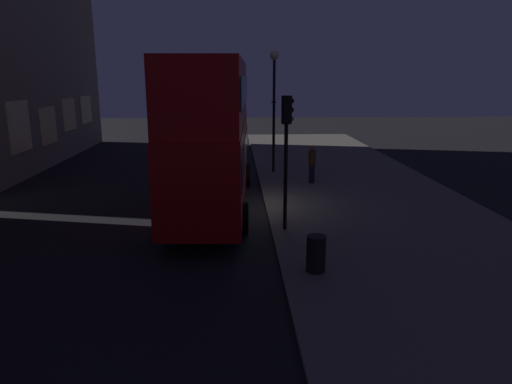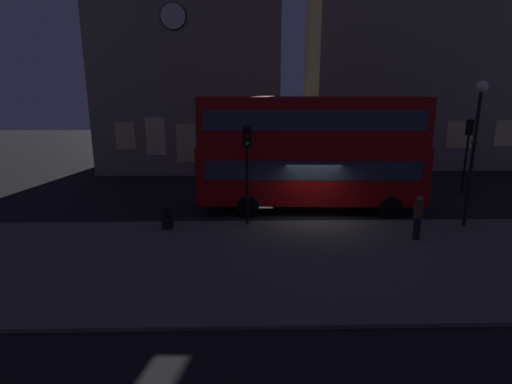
{
  "view_description": "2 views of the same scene",
  "coord_description": "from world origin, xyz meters",
  "px_view_note": "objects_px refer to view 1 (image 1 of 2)",
  "views": [
    {
      "loc": [
        -17.27,
        0.48,
        4.92
      ],
      "look_at": [
        -2.41,
        -0.19,
        1.21
      ],
      "focal_mm": 32.73,
      "sensor_mm": 36.0,
      "label": 1
    },
    {
      "loc": [
        -3.02,
        -17.99,
        5.93
      ],
      "look_at": [
        -2.61,
        -0.16,
        1.32
      ],
      "focal_mm": 28.79,
      "sensor_mm": 36.0,
      "label": 2
    }
  ],
  "objects_px": {
    "traffic_light_near_kerb": "(287,135)",
    "litter_bin": "(316,254)",
    "pedestrian": "(312,164)",
    "traffic_light_far_side": "(164,112)",
    "street_lamp": "(274,88)",
    "double_decker_bus": "(212,128)"
  },
  "relations": [
    {
      "from": "street_lamp",
      "to": "litter_bin",
      "type": "relative_size",
      "value": 6.43
    },
    {
      "from": "traffic_light_far_side",
      "to": "litter_bin",
      "type": "bearing_deg",
      "value": 19.48
    },
    {
      "from": "traffic_light_near_kerb",
      "to": "pedestrian",
      "type": "bearing_deg",
      "value": -23.44
    },
    {
      "from": "street_lamp",
      "to": "pedestrian",
      "type": "height_order",
      "value": "street_lamp"
    },
    {
      "from": "traffic_light_far_side",
      "to": "pedestrian",
      "type": "bearing_deg",
      "value": 51.46
    },
    {
      "from": "double_decker_bus",
      "to": "pedestrian",
      "type": "xyz_separation_m",
      "value": [
        3.56,
        -4.36,
        -2.03
      ]
    },
    {
      "from": "double_decker_bus",
      "to": "traffic_light_near_kerb",
      "type": "bearing_deg",
      "value": -138.91
    },
    {
      "from": "pedestrian",
      "to": "traffic_light_far_side",
      "type": "bearing_deg",
      "value": 109.98
    },
    {
      "from": "double_decker_bus",
      "to": "street_lamp",
      "type": "relative_size",
      "value": 1.81
    },
    {
      "from": "double_decker_bus",
      "to": "litter_bin",
      "type": "relative_size",
      "value": 11.64
    },
    {
      "from": "street_lamp",
      "to": "litter_bin",
      "type": "distance_m",
      "value": 13.22
    },
    {
      "from": "traffic_light_near_kerb",
      "to": "litter_bin",
      "type": "xyz_separation_m",
      "value": [
        -3.37,
        -0.41,
        -2.56
      ]
    },
    {
      "from": "traffic_light_near_kerb",
      "to": "litter_bin",
      "type": "height_order",
      "value": "traffic_light_near_kerb"
    },
    {
      "from": "traffic_light_near_kerb",
      "to": "traffic_light_far_side",
      "type": "height_order",
      "value": "traffic_light_near_kerb"
    },
    {
      "from": "double_decker_bus",
      "to": "litter_bin",
      "type": "bearing_deg",
      "value": -153.69
    },
    {
      "from": "street_lamp",
      "to": "traffic_light_near_kerb",
      "type": "bearing_deg",
      "value": 177.7
    },
    {
      "from": "traffic_light_near_kerb",
      "to": "traffic_light_far_side",
      "type": "relative_size",
      "value": 1.02
    },
    {
      "from": "double_decker_bus",
      "to": "street_lamp",
      "type": "bearing_deg",
      "value": -21.76
    },
    {
      "from": "traffic_light_near_kerb",
      "to": "litter_bin",
      "type": "relative_size",
      "value": 4.51
    },
    {
      "from": "traffic_light_far_side",
      "to": "street_lamp",
      "type": "bearing_deg",
      "value": 62.07
    },
    {
      "from": "traffic_light_near_kerb",
      "to": "street_lamp",
      "type": "relative_size",
      "value": 0.7
    },
    {
      "from": "traffic_light_near_kerb",
      "to": "pedestrian",
      "type": "height_order",
      "value": "traffic_light_near_kerb"
    }
  ]
}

